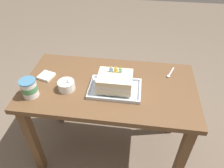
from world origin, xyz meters
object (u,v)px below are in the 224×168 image
(bowl_stack, at_px, (66,85))
(ice_cream_tub, at_px, (29,88))
(napkin_pile, at_px, (46,76))
(birthday_cake, at_px, (115,81))
(foil_tray, at_px, (115,89))
(serving_spoon_near_tray, at_px, (169,75))

(bowl_stack, xyz_separation_m, ice_cream_tub, (-0.21, -0.09, 0.03))
(ice_cream_tub, height_order, napkin_pile, ice_cream_tub)
(birthday_cake, bearing_deg, foil_tray, -90.00)
(ice_cream_tub, height_order, serving_spoon_near_tray, ice_cream_tub)
(foil_tray, distance_m, napkin_pile, 0.51)
(serving_spoon_near_tray, height_order, napkin_pile, napkin_pile)
(serving_spoon_near_tray, xyz_separation_m, napkin_pile, (-0.88, -0.14, 0.00))
(ice_cream_tub, distance_m, napkin_pile, 0.20)
(birthday_cake, bearing_deg, ice_cream_tub, -166.77)
(birthday_cake, relative_size, napkin_pile, 1.86)
(ice_cream_tub, bearing_deg, serving_spoon_near_tray, 20.54)
(birthday_cake, relative_size, serving_spoon_near_tray, 1.60)
(ice_cream_tub, bearing_deg, foil_tray, 13.21)
(bowl_stack, bearing_deg, ice_cream_tub, -156.66)
(foil_tray, xyz_separation_m, serving_spoon_near_tray, (0.37, 0.21, -0.00))
(bowl_stack, bearing_deg, napkin_pile, 150.43)
(foil_tray, distance_m, bowl_stack, 0.33)
(birthday_cake, height_order, ice_cream_tub, birthday_cake)
(napkin_pile, bearing_deg, ice_cream_tub, -97.79)
(napkin_pile, bearing_deg, foil_tray, -7.94)
(birthday_cake, distance_m, bowl_stack, 0.33)
(bowl_stack, xyz_separation_m, serving_spoon_near_tray, (0.70, 0.25, -0.03))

